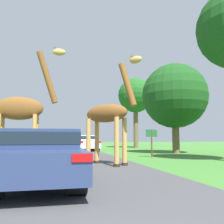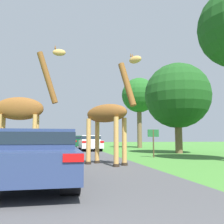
# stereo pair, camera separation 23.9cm
# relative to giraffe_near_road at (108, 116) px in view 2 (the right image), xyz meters

# --- Properties ---
(road) EXTENTS (6.69, 120.00, 0.00)m
(road) POSITION_rel_giraffe_near_road_xyz_m (-1.91, 20.38, -2.06)
(road) COLOR #424244
(road) RESTS_ON ground
(giraffe_near_road) EXTENTS (2.22, 2.47, 4.57)m
(giraffe_near_road) POSITION_rel_giraffe_near_road_xyz_m (0.00, 0.00, 0.00)
(giraffe_near_road) COLOR tan
(giraffe_near_road) RESTS_ON ground
(giraffe_companion) EXTENTS (2.83, 0.80, 5.14)m
(giraffe_companion) POSITION_rel_giraffe_near_road_xyz_m (-3.54, 0.38, 0.22)
(giraffe_companion) COLOR tan
(giraffe_companion) RESTS_ON ground
(car_lead_maroon) EXTENTS (1.91, 4.46, 1.31)m
(car_lead_maroon) POSITION_rel_giraffe_near_road_xyz_m (-2.45, -3.71, -1.34)
(car_lead_maroon) COLOR navy
(car_lead_maroon) RESTS_ON ground
(car_queue_right) EXTENTS (1.74, 4.01, 1.42)m
(car_queue_right) POSITION_rel_giraffe_near_road_xyz_m (-2.90, 5.30, -1.30)
(car_queue_right) COLOR maroon
(car_queue_right) RESTS_ON ground
(car_queue_left) EXTENTS (1.87, 4.80, 1.42)m
(car_queue_left) POSITION_rel_giraffe_near_road_xyz_m (0.58, 12.55, -1.30)
(car_queue_left) COLOR silver
(car_queue_left) RESTS_ON ground
(car_far_ahead) EXTENTS (1.77, 4.09, 1.43)m
(car_far_ahead) POSITION_rel_giraffe_near_road_xyz_m (0.03, 17.46, -1.29)
(car_far_ahead) COLOR #144C28
(car_far_ahead) RESTS_ON ground
(tree_centre_back) EXTENTS (4.30, 4.30, 8.66)m
(tree_centre_back) POSITION_rel_giraffe_near_road_xyz_m (7.21, 17.95, 4.37)
(tree_centre_back) COLOR brown
(tree_centre_back) RESTS_ON ground
(tree_right_cluster) EXTENTS (5.06, 5.06, 6.98)m
(tree_right_cluster) POSITION_rel_giraffe_near_road_xyz_m (6.76, 6.91, 2.37)
(tree_right_cluster) COLOR brown
(tree_right_cluster) RESTS_ON ground
(sign_post) EXTENTS (0.70, 0.08, 1.65)m
(sign_post) POSITION_rel_giraffe_near_road_xyz_m (3.40, 3.56, -0.91)
(sign_post) COLOR #4C3823
(sign_post) RESTS_ON ground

